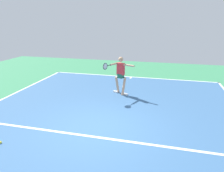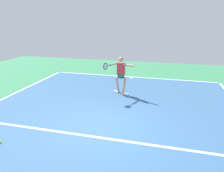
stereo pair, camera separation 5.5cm
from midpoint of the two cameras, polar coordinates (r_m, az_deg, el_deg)
The scene contains 7 objects.
ground_plane at distance 6.75m, azimuth -3.29°, elevation -11.57°, with size 22.93×22.93×0.00m, color #388456.
court_surface at distance 6.75m, azimuth -3.29°, elevation -11.55°, with size 9.92×13.02×0.00m, color #38608E.
court_line_baseline_near at distance 12.63m, azimuth 5.67°, elevation 2.53°, with size 9.92×0.10×0.01m, color white.
court_line_service at distance 6.31m, azimuth -4.83°, elevation -13.84°, with size 7.44×0.10×0.01m, color white.
court_line_centre_mark at distance 12.44m, azimuth 5.52°, elevation 2.29°, with size 0.10×0.30×0.01m, color white.
tennis_player at distance 9.39m, azimuth 2.55°, elevation 3.60°, with size 1.25×1.13×1.76m.
tennis_ball_near_service_line at distance 6.77m, azimuth -28.38°, elevation -13.47°, with size 0.07×0.07×0.07m, color yellow.
Camera 2 is at (-1.87, 5.58, 3.30)m, focal length 32.95 mm.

